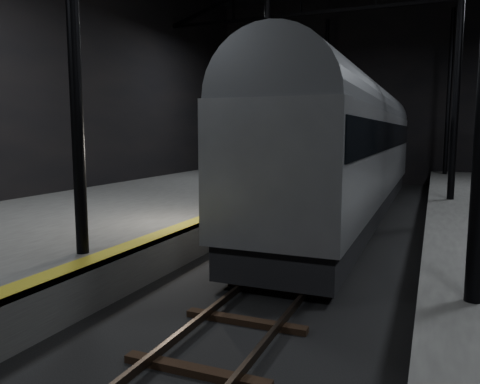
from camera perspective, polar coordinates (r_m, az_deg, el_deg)
The scene contains 6 objects.
ground at distance 12.75m, azimuth 7.46°, elevation -9.15°, with size 44.00×44.00×0.00m, color black.
platform_left at distance 16.20m, azimuth -19.12°, elevation -4.13°, with size 9.00×43.80×1.00m, color #494947.
tactile_strip at distance 13.68m, azimuth -5.75°, elevation -3.66°, with size 0.50×43.80×0.01m, color #9B961C.
track at distance 12.73m, azimuth 7.46°, elevation -8.86°, with size 2.40×43.00×0.24m.
train at distance 19.83m, azimuth 13.51°, elevation 5.88°, with size 3.18×21.28×5.69m.
woman at distance 16.22m, azimuth -2.92°, elevation 0.92°, with size 0.58×0.38×1.59m, color #A08562.
Camera 1 is at (3.14, -11.82, 3.60)m, focal length 35.00 mm.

